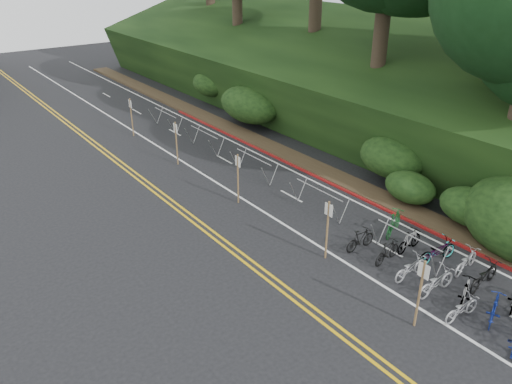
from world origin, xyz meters
TOP-DOWN VIEW (x-y plane):
  - ground at (0.00, 0.00)m, footprint 120.00×120.00m
  - road_markings at (0.63, 10.10)m, footprint 7.47×80.00m
  - red_curb at (5.70, 12.00)m, footprint 0.25×28.00m
  - embankment at (12.96, 19.04)m, footprint 14.30×48.14m
  - bike_racks_rest at (3.00, 13.00)m, footprint 1.14×23.00m
  - signpost_near at (0.15, 0.40)m, footprint 0.08×0.40m
  - signposts_rest at (0.60, 14.00)m, footprint 0.08×18.40m
  - bike_front at (1.65, -0.27)m, footprint 0.67×1.60m
  - bike_valet at (3.08, 0.53)m, footprint 3.47×9.51m

SIDE VIEW (x-z plane):
  - ground at x=0.00m, z-range 0.00..0.00m
  - road_markings at x=0.63m, z-range 0.00..0.01m
  - red_curb at x=5.70m, z-range 0.00..0.10m
  - bike_front at x=1.65m, z-range 0.00..0.82m
  - bike_valet at x=3.08m, z-range -0.07..1.02m
  - bike_racks_rest at x=3.00m, z-range 0.27..1.44m
  - signpost_near at x=0.15m, z-range 0.18..2.66m
  - signposts_rest at x=0.60m, z-range 0.18..2.68m
  - embankment at x=12.96m, z-range -1.99..7.12m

